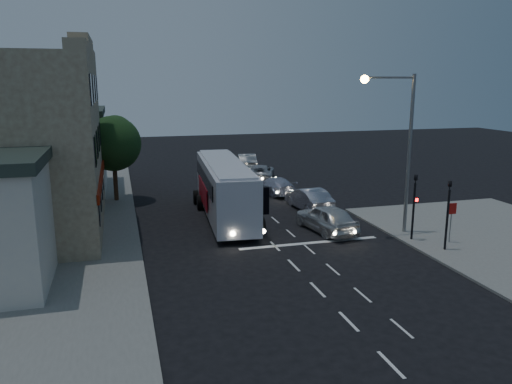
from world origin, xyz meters
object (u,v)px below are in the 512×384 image
object	(u,v)px
tour_bus	(225,188)
street_tree	(113,141)
traffic_signal_side	(448,207)
car_extra	(246,162)
regulatory_sign	(452,216)
car_sedan_c	(261,172)
car_suv	(326,218)
traffic_signal_main	(414,199)
streetlight	(400,136)
car_sedan_b	(275,185)
car_sedan_a	(309,199)

from	to	relation	value
tour_bus	street_tree	size ratio (longest dim) A/B	1.97
tour_bus	traffic_signal_side	size ratio (longest dim) A/B	2.98
car_extra	regulatory_sign	xyz separation A→B (m)	(4.80, -25.89, 0.77)
car_extra	traffic_signal_side	distance (m)	27.16
regulatory_sign	tour_bus	bearing A→B (deg)	140.77
car_sedan_c	traffic_signal_side	world-z (taller)	traffic_signal_side
car_suv	car_extra	world-z (taller)	car_extra
car_suv	traffic_signal_main	bearing A→B (deg)	133.32
tour_bus	streetlight	world-z (taller)	streetlight
regulatory_sign	car_suv	bearing A→B (deg)	143.91
car_suv	car_sedan_b	world-z (taller)	car_suv
tour_bus	car_suv	bearing A→B (deg)	-38.12
regulatory_sign	streetlight	world-z (taller)	streetlight
car_sedan_a	traffic_signal_main	size ratio (longest dim) A/B	1.16
car_extra	traffic_signal_main	distance (m)	25.11
car_sedan_c	car_sedan_b	bearing A→B (deg)	105.09
tour_bus	car_sedan_b	size ratio (longest dim) A/B	2.65
streetlight	traffic_signal_side	bearing A→B (deg)	-74.30
car_sedan_b	car_extra	distance (m)	11.31
car_sedan_a	streetlight	size ratio (longest dim) A/B	0.53
car_suv	regulatory_sign	distance (m)	6.90
traffic_signal_main	traffic_signal_side	world-z (taller)	same
traffic_signal_side	car_extra	bearing A→B (deg)	98.05
car_suv	street_tree	size ratio (longest dim) A/B	0.78
car_sedan_c	streetlight	world-z (taller)	streetlight
car_sedan_b	regulatory_sign	bearing A→B (deg)	101.87
regulatory_sign	traffic_signal_main	bearing A→B (deg)	149.16
car_suv	regulatory_sign	world-z (taller)	regulatory_sign
traffic_signal_main	car_suv	bearing A→B (deg)	141.79
car_extra	street_tree	bearing A→B (deg)	49.24
car_extra	traffic_signal_main	world-z (taller)	traffic_signal_main
car_extra	car_suv	bearing A→B (deg)	97.40
car_suv	regulatory_sign	bearing A→B (deg)	135.44
car_extra	street_tree	world-z (taller)	street_tree
traffic_signal_side	street_tree	bearing A→B (deg)	135.50
car_sedan_b	street_tree	bearing A→B (deg)	-11.48
tour_bus	street_tree	distance (m)	9.79
car_extra	traffic_signal_side	xyz separation A→B (m)	(3.80, -26.85, 1.60)
car_sedan_b	streetlight	bearing A→B (deg)	97.36
tour_bus	car_sedan_a	distance (m)	6.13
car_extra	car_sedan_c	bearing A→B (deg)	98.32
street_tree	car_suv	bearing A→B (deg)	-43.16
tour_bus	car_sedan_a	world-z (taller)	tour_bus
tour_bus	car_suv	xyz separation A→B (m)	(5.13, -4.68, -1.18)
tour_bus	car_sedan_c	size ratio (longest dim) A/B	2.43
car_sedan_c	traffic_signal_main	bearing A→B (deg)	119.18
tour_bus	car_sedan_b	xyz separation A→B (m)	(5.30, 5.88, -1.33)
traffic_signal_side	street_tree	size ratio (longest dim) A/B	0.66
traffic_signal_side	streetlight	bearing A→B (deg)	105.70
car_sedan_b	street_tree	xyz separation A→B (m)	(-12.13, 0.67, 3.83)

